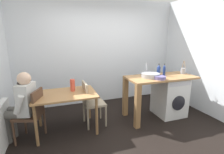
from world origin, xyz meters
The scene contains 18 objects.
ground_plane centered at (0.00, 0.00, 0.00)m, with size 5.46×5.46×0.00m, color black.
wall_back centered at (0.00, 1.75, 1.35)m, with size 4.60×0.10×2.70m, color silver.
wall_counter_side centered at (2.15, 0.00, 1.35)m, with size 0.10×3.80×2.70m, color silver.
radiator centered at (-2.02, 0.30, 0.35)m, with size 0.10×0.80×0.70m, color white.
dining_table centered at (-1.00, 0.45, 0.64)m, with size 1.10×0.76×0.74m.
chair_person_seat centered at (-1.55, 0.33, 0.51)m, with size 0.51×0.51×0.90m.
chair_opposite centered at (-0.53, 0.50, 0.51)m, with size 0.42×0.42×0.90m.
seated_person centered at (-1.71, 0.38, 0.67)m, with size 0.56×0.54×1.20m.
kitchen_counter centered at (0.78, 0.38, 0.76)m, with size 1.50×0.68×0.92m.
washing_machine centered at (1.26, 0.37, 0.43)m, with size 0.60×0.61×0.86m.
sink_basin centered at (0.73, 0.38, 0.97)m, with size 0.38×0.38×0.09m, color #9EA0A5.
tap centered at (0.73, 0.56, 1.06)m, with size 0.02×0.02×0.28m, color #B2B2B7.
bottle_tall_green centered at (1.00, 0.48, 1.04)m, with size 0.08×0.08×0.26m.
bottle_squat_brown centered at (1.11, 0.44, 1.04)m, with size 0.06×0.06×0.26m.
mixing_bowl centered at (0.82, 0.18, 0.96)m, with size 0.24×0.24×0.07m.
utensil_crock centered at (1.63, 0.43, 0.99)m, with size 0.11×0.11×0.30m.
vase centered at (-0.85, 0.55, 0.85)m, with size 0.09×0.09×0.23m, color #D84C38.
scissors centered at (0.95, 0.28, 0.92)m, with size 0.15×0.06×0.01m.
Camera 1 is at (-1.14, -2.51, 1.73)m, focal length 26.34 mm.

